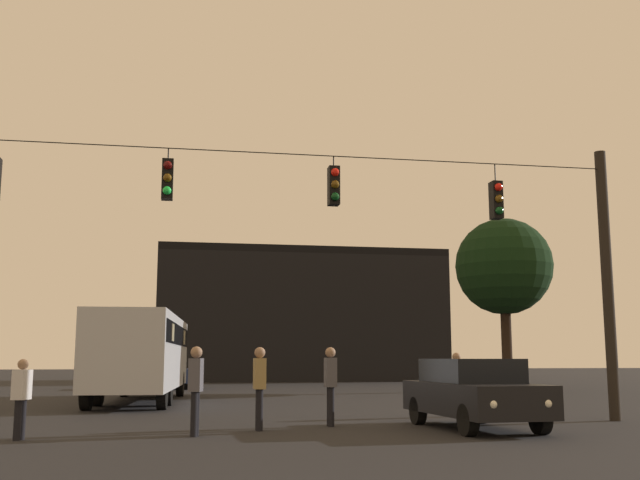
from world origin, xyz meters
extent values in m
plane|color=black|center=(0.00, 24.50, 0.00)|extent=(168.00, 168.00, 0.00)
cylinder|color=black|center=(9.15, 11.60, 3.43)|extent=(0.28, 0.28, 6.87)
cylinder|color=black|center=(0.00, 11.60, 6.40)|extent=(18.29, 0.02, 0.02)
cylinder|color=black|center=(-1.90, 11.60, 6.26)|extent=(0.03, 0.03, 0.27)
cube|color=black|center=(-1.90, 11.60, 5.65)|extent=(0.26, 0.32, 0.95)
sphere|color=#510A0A|center=(-1.90, 11.42, 5.95)|extent=(0.20, 0.20, 0.20)
sphere|color=#5B3D0C|center=(-1.90, 11.42, 5.65)|extent=(0.20, 0.20, 0.20)
sphere|color=#1EE04C|center=(-1.90, 11.42, 5.35)|extent=(0.20, 0.20, 0.20)
cylinder|color=black|center=(2.05, 11.60, 6.26)|extent=(0.03, 0.03, 0.26)
cube|color=black|center=(2.05, 11.60, 5.66)|extent=(0.26, 0.32, 0.95)
sphere|color=red|center=(2.05, 11.42, 5.96)|extent=(0.20, 0.20, 0.20)
sphere|color=#5B3D0C|center=(2.05, 11.42, 5.66)|extent=(0.20, 0.20, 0.20)
sphere|color=#0C4219|center=(2.05, 11.42, 5.36)|extent=(0.20, 0.20, 0.20)
cylinder|color=black|center=(6.22, 11.60, 6.16)|extent=(0.03, 0.03, 0.45)
cube|color=black|center=(6.22, 11.60, 5.46)|extent=(0.26, 0.32, 0.95)
sphere|color=red|center=(6.22, 11.42, 5.76)|extent=(0.20, 0.20, 0.20)
sphere|color=#5B3D0C|center=(6.22, 11.42, 5.46)|extent=(0.20, 0.20, 0.20)
sphere|color=#0C4219|center=(6.22, 11.42, 5.16)|extent=(0.20, 0.20, 0.20)
cube|color=#B7BCC6|center=(-2.84, 22.02, 1.75)|extent=(3.20, 11.14, 2.50)
cube|color=black|center=(-2.84, 22.02, 2.36)|extent=(3.20, 10.48, 0.70)
cylinder|color=black|center=(-3.69, 26.05, 0.50)|extent=(0.34, 1.02, 1.00)
cylinder|color=black|center=(-1.48, 25.90, 0.50)|extent=(0.34, 1.02, 1.00)
cylinder|color=black|center=(-4.09, 19.90, 0.50)|extent=(0.34, 1.02, 1.00)
cylinder|color=black|center=(-1.88, 19.76, 0.50)|extent=(0.34, 1.02, 1.00)
cylinder|color=black|center=(-4.22, 17.92, 0.50)|extent=(0.34, 1.02, 1.00)
cylinder|color=black|center=(-2.00, 17.78, 0.50)|extent=(0.34, 1.02, 1.00)
cube|color=beige|center=(-2.63, 25.32, 2.36)|extent=(2.61, 0.96, 0.56)
cube|color=beige|center=(-3.02, 19.28, 2.36)|extent=(2.61, 0.96, 0.56)
cube|color=black|center=(4.88, 10.10, 0.66)|extent=(2.00, 4.38, 0.68)
cube|color=black|center=(4.87, 10.25, 1.26)|extent=(1.69, 2.39, 0.52)
cylinder|color=black|center=(5.73, 8.72, 0.32)|extent=(0.25, 0.65, 0.64)
cylinder|color=black|center=(4.16, 8.65, 0.32)|extent=(0.25, 0.65, 0.64)
cylinder|color=black|center=(5.60, 11.56, 0.32)|extent=(0.25, 0.65, 0.64)
cylinder|color=black|center=(4.02, 11.48, 0.32)|extent=(0.25, 0.65, 0.64)
sphere|color=white|center=(5.55, 8.03, 0.66)|extent=(0.18, 0.18, 0.18)
sphere|color=white|center=(4.40, 7.98, 0.66)|extent=(0.18, 0.18, 0.18)
cube|color=navy|center=(-1.97, 34.16, 0.66)|extent=(1.80, 4.30, 0.68)
cube|color=black|center=(-1.97, 34.01, 1.26)|extent=(1.58, 2.32, 0.52)
cylinder|color=black|center=(-2.76, 35.58, 0.32)|extent=(0.22, 0.64, 0.64)
cylinder|color=black|center=(-1.18, 35.58, 0.32)|extent=(0.22, 0.64, 0.64)
cylinder|color=black|center=(-2.76, 32.74, 0.32)|extent=(0.22, 0.64, 0.64)
cylinder|color=black|center=(-1.18, 32.74, 0.32)|extent=(0.22, 0.64, 0.64)
sphere|color=white|center=(-2.54, 36.26, 0.66)|extent=(0.18, 0.18, 0.18)
sphere|color=white|center=(-1.39, 36.26, 0.66)|extent=(0.18, 0.18, 0.18)
cylinder|color=black|center=(-1.19, 9.54, 0.44)|extent=(0.14, 0.14, 0.87)
cylinder|color=black|center=(-1.16, 9.70, 0.44)|extent=(0.14, 0.14, 0.87)
cube|color=#4C4C56|center=(-1.17, 9.62, 1.20)|extent=(0.32, 0.41, 0.66)
sphere|color=#8C6B51|center=(-1.17, 9.62, 1.65)|extent=(0.24, 0.24, 0.24)
cylinder|color=black|center=(-4.48, 9.45, 0.38)|extent=(0.14, 0.14, 0.75)
cylinder|color=black|center=(-4.43, 9.60, 0.38)|extent=(0.14, 0.14, 0.75)
cube|color=silver|center=(-4.45, 9.53, 1.03)|extent=(0.34, 0.42, 0.56)
sphere|color=#8C6B51|center=(-4.45, 9.53, 1.42)|extent=(0.20, 0.20, 0.20)
cylinder|color=black|center=(5.83, 13.54, 0.42)|extent=(0.14, 0.14, 0.83)
cylinder|color=black|center=(5.79, 13.70, 0.42)|extent=(0.14, 0.14, 0.83)
cube|color=#997F4C|center=(5.81, 13.62, 1.15)|extent=(0.33, 0.41, 0.62)
sphere|color=#8C6B51|center=(5.81, 13.62, 1.57)|extent=(0.23, 0.23, 0.23)
cylinder|color=black|center=(1.90, 11.40, 0.44)|extent=(0.14, 0.14, 0.88)
cylinder|color=black|center=(1.90, 11.24, 0.44)|extent=(0.14, 0.14, 0.88)
cube|color=#4C4C56|center=(1.90, 11.32, 1.21)|extent=(0.24, 0.36, 0.66)
sphere|color=#8C6B51|center=(1.90, 11.32, 1.66)|extent=(0.24, 0.24, 0.24)
cylinder|color=black|center=(0.21, 10.51, 0.44)|extent=(0.14, 0.14, 0.88)
cylinder|color=black|center=(0.20, 10.67, 0.44)|extent=(0.14, 0.14, 0.88)
cube|color=#997F4C|center=(0.20, 10.59, 1.20)|extent=(0.25, 0.37, 0.66)
sphere|color=#8C6B51|center=(0.20, 10.59, 1.65)|extent=(0.24, 0.24, 0.24)
cube|color=black|center=(6.73, 47.94, 4.26)|extent=(19.72, 9.07, 8.53)
cube|color=black|center=(6.73, 47.94, 8.78)|extent=(19.72, 9.07, 0.50)
cylinder|color=black|center=(13.80, 28.25, 2.16)|extent=(0.49, 0.49, 4.31)
sphere|color=black|center=(13.80, 28.25, 5.95)|extent=(4.66, 4.66, 4.66)
camera|label=1|loc=(-1.48, -5.92, 1.52)|focal=42.44mm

